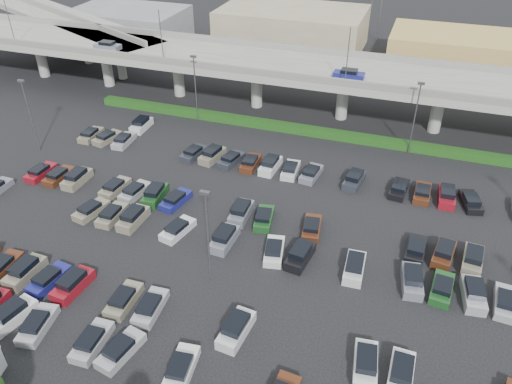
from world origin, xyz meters
TOP-DOWN VIEW (x-y plane):
  - ground at (0.00, 0.00)m, footprint 280.00×280.00m
  - overpass at (-0.22, 31.97)m, footprint 150.00×13.00m
  - on_ramp at (-52.10, 43.05)m, footprint 50.93×30.13m
  - hedge at (0.00, 25.00)m, footprint 66.00×1.60m
  - parked_cars at (-0.81, -2.93)m, footprint 62.97×41.59m
  - light_poles at (-4.13, 2.00)m, footprint 66.90×48.38m
  - distant_buildings at (12.38, 61.81)m, footprint 138.00×24.00m

SIDE VIEW (x-z plane):
  - ground at x=0.00m, z-range 0.00..0.00m
  - hedge at x=0.00m, z-range 0.00..1.10m
  - parked_cars at x=-0.81m, z-range -0.21..1.46m
  - distant_buildings at x=12.38m, z-range -0.76..8.24m
  - light_poles at x=-4.13m, z-range 1.09..11.39m
  - on_ramp at x=-52.10m, z-range 2.46..11.26m
  - overpass at x=-0.22m, z-range -0.93..14.87m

